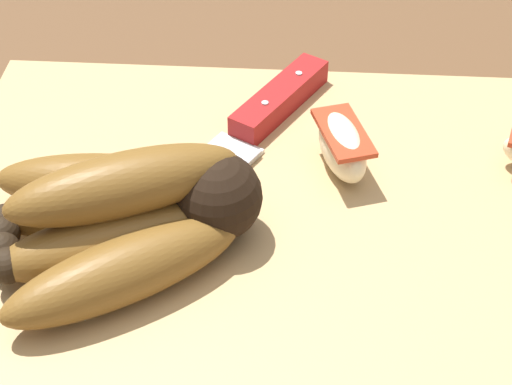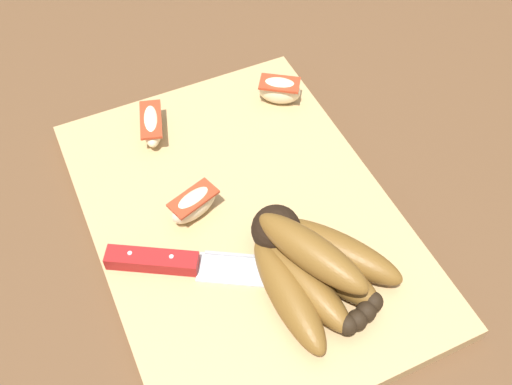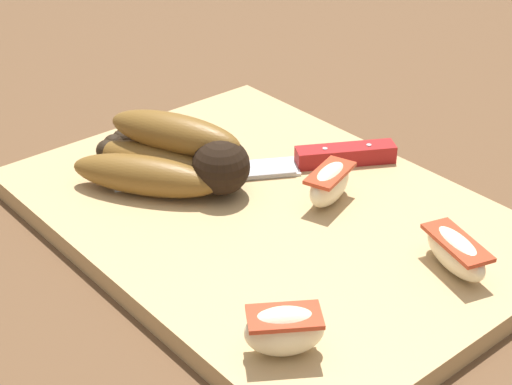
{
  "view_description": "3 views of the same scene",
  "coord_description": "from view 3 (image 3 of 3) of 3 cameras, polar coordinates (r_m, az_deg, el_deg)",
  "views": [
    {
      "loc": [
        -0.02,
        0.38,
        0.39
      ],
      "look_at": [
        0.01,
        0.01,
        0.06
      ],
      "focal_mm": 59.83,
      "sensor_mm": 36.0,
      "label": 1
    },
    {
      "loc": [
        0.35,
        -0.17,
        0.59
      ],
      "look_at": [
        -0.02,
        0.0,
        0.05
      ],
      "focal_mm": 41.98,
      "sensor_mm": 36.0,
      "label": 2
    },
    {
      "loc": [
        -0.5,
        0.41,
        0.41
      ],
      "look_at": [
        -0.01,
        -0.01,
        0.03
      ],
      "focal_mm": 57.77,
      "sensor_mm": 36.0,
      "label": 3
    }
  ],
  "objects": [
    {
      "name": "ground_plane",
      "position": [
        0.76,
        -0.87,
        -2.31
      ],
      "size": [
        6.0,
        6.0,
        0.0
      ],
      "primitive_type": "plane",
      "color": "brown"
    },
    {
      "name": "cutting_board",
      "position": [
        0.75,
        0.94,
        -1.78
      ],
      "size": [
        0.47,
        0.33,
        0.02
      ],
      "primitive_type": "cube",
      "color": "tan",
      "rests_on": "ground_plane"
    },
    {
      "name": "banana_bunch",
      "position": [
        0.79,
        -5.58,
        2.58
      ],
      "size": [
        0.17,
        0.15,
        0.07
      ],
      "color": "black",
      "rests_on": "cutting_board"
    },
    {
      "name": "apple_wedge_near",
      "position": [
        0.68,
        13.66,
        -4.03
      ],
      "size": [
        0.08,
        0.04,
        0.03
      ],
      "color": "beige",
      "rests_on": "cutting_board"
    },
    {
      "name": "chefs_knife",
      "position": [
        0.82,
        3.0,
        2.15
      ],
      "size": [
        0.17,
        0.26,
        0.02
      ],
      "color": "silver",
      "rests_on": "cutting_board"
    },
    {
      "name": "apple_wedge_middle",
      "position": [
        0.58,
        1.97,
        -9.5
      ],
      "size": [
        0.05,
        0.06,
        0.04
      ],
      "color": "beige",
      "rests_on": "cutting_board"
    },
    {
      "name": "apple_wedge_far",
      "position": [
        0.75,
        5.12,
        0.62
      ],
      "size": [
        0.04,
        0.07,
        0.04
      ],
      "color": "beige",
      "rests_on": "cutting_board"
    }
  ]
}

